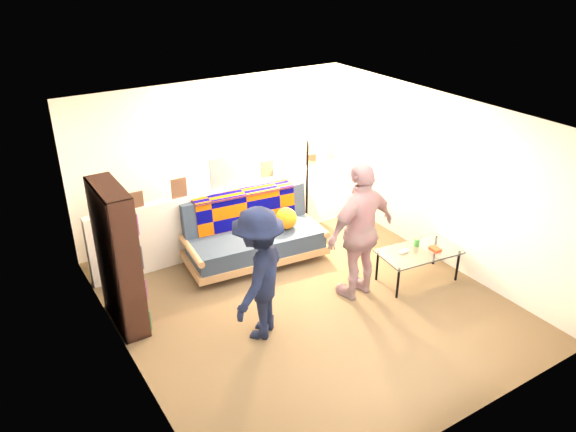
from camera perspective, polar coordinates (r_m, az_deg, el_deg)
The scene contains 10 objects.
ground at distance 7.35m, azimuth 1.68°, elevation -8.54°, with size 5.00×5.00×0.00m, color brown.
room_shell at distance 6.91m, azimuth -0.32°, elevation 4.85°, with size 4.60×5.05×2.45m.
half_wall_ledge at distance 8.45m, azimuth -5.07°, elevation 0.17°, with size 4.45×0.15×1.00m, color silver.
ledge_decor at distance 8.07m, azimuth -6.62°, elevation 4.07°, with size 2.97×0.02×0.45m.
futon_sofa at distance 8.06m, azimuth -3.45°, elevation -1.93°, with size 2.06×1.14×0.85m.
bookshelf at distance 6.81m, azimuth -16.84°, elevation -4.53°, with size 0.30×0.89×1.78m.
coffee_table at distance 7.74m, azimuth 13.18°, elevation -3.65°, with size 1.15×0.72×0.56m.
floor_lamp at distance 8.47m, azimuth 1.99°, elevation 5.18°, with size 0.32×0.30×1.63m.
person_left at distance 6.36m, azimuth -2.96°, elevation -5.92°, with size 1.04×0.60×1.62m, color black.
person_right at distance 7.08m, azimuth 7.41°, elevation -1.54°, with size 1.07×0.45×1.83m, color pink.
Camera 1 is at (-3.41, -5.00, 4.17)m, focal length 35.00 mm.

